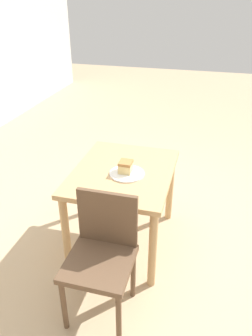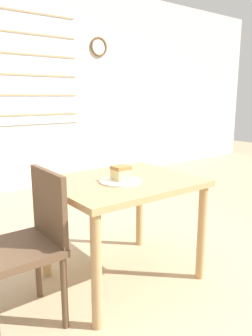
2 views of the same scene
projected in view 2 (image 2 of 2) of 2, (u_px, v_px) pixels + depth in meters
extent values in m
plane|color=tan|center=(160.00, 301.00, 2.04)|extent=(14.00, 14.00, 0.00)
cube|color=white|center=(12.00, 64.00, 4.13)|extent=(1.83, 0.01, 1.54)
cube|color=tan|center=(16.00, 115.00, 4.26)|extent=(1.79, 0.01, 0.02)
cube|color=tan|center=(14.00, 95.00, 4.20)|extent=(1.79, 0.01, 0.02)
cube|color=tan|center=(13.00, 74.00, 4.15)|extent=(1.79, 0.01, 0.02)
cube|color=tan|center=(11.00, 53.00, 4.09)|extent=(1.79, 0.01, 0.02)
cube|color=tan|center=(10.00, 31.00, 4.04)|extent=(1.79, 0.01, 0.02)
cube|color=tan|center=(8.00, 9.00, 3.98)|extent=(1.79, 0.01, 0.02)
torus|color=brown|center=(99.00, 47.00, 4.82)|extent=(0.28, 0.03, 0.28)
cylinder|color=white|center=(99.00, 47.00, 4.83)|extent=(0.23, 0.01, 0.23)
cube|color=tan|center=(123.00, 182.00, 2.17)|extent=(0.95, 0.77, 0.04)
cylinder|color=tan|center=(96.00, 272.00, 1.74)|extent=(0.06, 0.06, 0.67)
cylinder|color=tan|center=(202.00, 233.00, 2.24)|extent=(0.06, 0.06, 0.67)
cylinder|color=tan|center=(45.00, 232.00, 2.26)|extent=(0.06, 0.06, 0.67)
cylinder|color=tan|center=(140.00, 207.00, 2.76)|extent=(0.06, 0.06, 0.67)
cube|color=brown|center=(17.00, 250.00, 1.75)|extent=(0.42, 0.42, 0.04)
cylinder|color=brown|center=(38.00, 266.00, 2.05)|extent=(0.04, 0.04, 0.42)
cylinder|color=brown|center=(64.00, 293.00, 1.76)|extent=(0.04, 0.04, 0.42)
cube|color=brown|center=(49.00, 205.00, 1.82)|extent=(0.03, 0.40, 0.39)
cylinder|color=white|center=(120.00, 181.00, 2.10)|extent=(0.27, 0.27, 0.01)
cube|color=#E0C67F|center=(121.00, 174.00, 2.11)|extent=(0.11, 0.10, 0.07)
cube|color=#A3703D|center=(121.00, 168.00, 2.10)|extent=(0.11, 0.10, 0.02)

